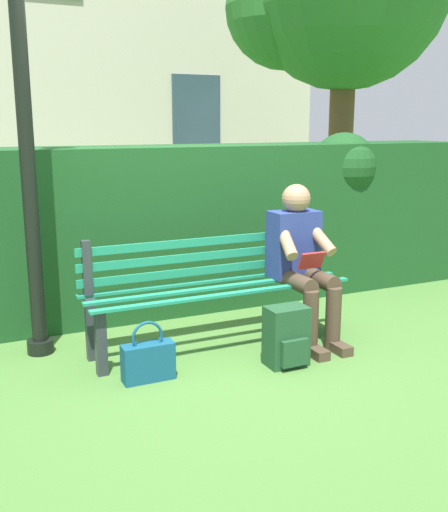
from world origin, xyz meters
name	(u,v)px	position (x,y,z in m)	size (l,w,h in m)	color
ground	(218,346)	(0.00, 0.00, 0.00)	(60.00, 60.00, 0.00)	#477533
park_bench	(214,285)	(0.00, -0.07, 0.46)	(2.01, 0.45, 0.86)	#2D3338
person_seated	(302,258)	(-0.66, 0.10, 0.64)	(0.44, 0.73, 1.20)	navy
hedge_backdrop	(156,226)	(0.10, -1.11, 0.76)	(6.51, 0.80, 1.57)	#19471E
building_facade	(39,25)	(0.00, -7.59, 3.34)	(9.45, 2.96, 6.68)	beige
backpack	(287,337)	(-0.28, 0.52, 0.21)	(0.29, 0.26, 0.42)	#1E4728
handbag	(148,360)	(0.67, 0.36, 0.14)	(0.34, 0.13, 0.41)	navy
lamp_post	(20,56)	(1.24, -0.44, 2.09)	(0.29, 0.29, 3.33)	black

